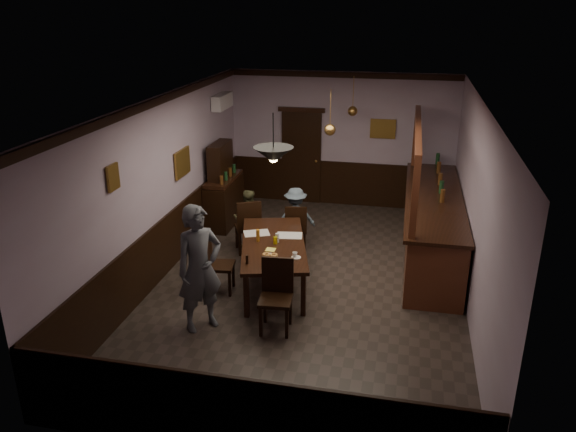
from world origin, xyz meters
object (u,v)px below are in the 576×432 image
(chair_far_left, at_px, (248,224))
(pendant_iron, at_px, (273,155))
(person_standing, at_px, (200,268))
(chair_side, at_px, (215,261))
(pendant_brass_mid, at_px, (330,130))
(chair_far_right, at_px, (296,226))
(person_seated_right, at_px, (295,217))
(coffee_cup, at_px, (295,255))
(dining_table, at_px, (273,246))
(chair_near, at_px, (277,291))
(soda_can, at_px, (275,240))
(sideboard, at_px, (223,192))
(person_seated_left, at_px, (248,219))
(bar_counter, at_px, (432,224))
(pendant_brass_far, at_px, (353,111))

(chair_far_left, xyz_separation_m, pendant_iron, (0.95, -1.89, 1.85))
(person_standing, bearing_deg, chair_side, 51.98)
(pendant_brass_mid, bearing_deg, chair_side, -127.84)
(chair_far_right, xyz_separation_m, person_seated_right, (-0.06, 0.27, 0.07))
(coffee_cup, bearing_deg, dining_table, 118.32)
(chair_near, height_order, coffee_cup, chair_near)
(coffee_cup, height_order, soda_can, soda_can)
(chair_near, relative_size, sideboard, 0.61)
(chair_far_left, xyz_separation_m, person_seated_left, (-0.09, 0.27, -0.00))
(soda_can, distance_m, pendant_iron, 1.77)
(chair_far_left, height_order, bar_counter, bar_counter)
(chair_near, distance_m, soda_can, 1.28)
(pendant_iron, bearing_deg, person_standing, -142.00)
(chair_far_left, height_order, pendant_iron, pendant_iron)
(coffee_cup, bearing_deg, sideboard, 111.07)
(coffee_cup, bearing_deg, bar_counter, 31.60)
(pendant_brass_far, bearing_deg, pendant_brass_mid, -96.15)
(person_seated_left, bearing_deg, pendant_iron, 101.66)
(soda_can, bearing_deg, dining_table, 135.45)
(soda_can, height_order, pendant_brass_far, pendant_brass_far)
(chair_near, distance_m, pendant_iron, 1.91)
(coffee_cup, xyz_separation_m, pendant_iron, (-0.25, -0.29, 1.62))
(chair_far_right, relative_size, chair_near, 0.89)
(chair_far_left, relative_size, person_seated_right, 0.90)
(chair_side, height_order, pendant_iron, pendant_iron)
(chair_far_left, xyz_separation_m, chair_near, (1.09, -2.38, 0.00))
(person_standing, distance_m, soda_can, 1.62)
(bar_counter, bearing_deg, person_seated_left, -174.32)
(coffee_cup, bearing_deg, person_seated_right, 86.38)
(chair_near, distance_m, coffee_cup, 0.82)
(chair_side, relative_size, person_seated_right, 0.83)
(sideboard, bearing_deg, chair_near, -61.56)
(chair_near, bearing_deg, person_seated_right, 91.61)
(chair_far_right, xyz_separation_m, pendant_iron, (0.10, -2.12, 1.91))
(bar_counter, bearing_deg, coffee_cup, -133.61)
(coffee_cup, bearing_deg, pendant_iron, -145.62)
(person_seated_left, relative_size, pendant_brass_mid, 1.40)
(chair_far_left, bearing_deg, dining_table, 97.60)
(chair_far_left, bearing_deg, person_seated_right, -173.46)
(dining_table, distance_m, coffee_cup, 0.67)
(chair_far_left, height_order, person_standing, person_standing)
(person_seated_right, bearing_deg, sideboard, -43.06)
(chair_far_right, bearing_deg, sideboard, -41.72)
(person_seated_right, bearing_deg, coffee_cup, 83.78)
(chair_near, height_order, pendant_iron, pendant_iron)
(dining_table, distance_m, person_seated_right, 1.62)
(person_seated_left, xyz_separation_m, pendant_iron, (1.04, -2.16, 1.85))
(chair_far_left, xyz_separation_m, coffee_cup, (1.20, -1.60, 0.23))
(chair_side, distance_m, soda_can, 1.01)
(sideboard, bearing_deg, chair_far_left, -55.33)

